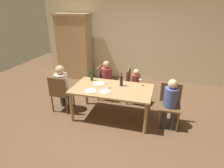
% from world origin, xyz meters
% --- Properties ---
extents(ground_plane, '(10.00, 10.00, 0.00)m').
position_xyz_m(ground_plane, '(0.00, 0.00, 0.00)').
color(ground_plane, brown).
extents(rear_room_partition, '(6.40, 0.12, 2.70)m').
position_xyz_m(rear_room_partition, '(0.00, 2.69, 1.35)').
color(rear_room_partition, beige).
rests_on(rear_room_partition, ground_plane).
extents(armoire_cabinet, '(1.18, 0.62, 2.18)m').
position_xyz_m(armoire_cabinet, '(-1.99, 2.24, 1.10)').
color(armoire_cabinet, tan).
rests_on(armoire_cabinet, ground_plane).
extents(dining_table, '(1.78, 0.97, 0.74)m').
position_xyz_m(dining_table, '(0.00, 0.00, 0.66)').
color(dining_table, '#A87F51').
rests_on(dining_table, ground_plane).
extents(chair_right_end, '(0.44, 0.44, 0.92)m').
position_xyz_m(chair_right_end, '(1.27, 0.09, 0.53)').
color(chair_right_end, brown).
rests_on(chair_right_end, ground_plane).
extents(chair_left_end, '(0.44, 0.44, 0.92)m').
position_xyz_m(chair_left_end, '(-1.27, -0.09, 0.53)').
color(chair_left_end, brown).
rests_on(chair_left_end, ground_plane).
extents(chair_far_left, '(0.46, 0.44, 0.92)m').
position_xyz_m(chair_far_left, '(-0.52, 0.87, 0.59)').
color(chair_far_left, brown).
rests_on(chair_far_left, ground_plane).
extents(chair_far_right, '(0.44, 0.44, 0.92)m').
position_xyz_m(chair_far_right, '(0.31, 0.87, 0.53)').
color(chair_far_right, brown).
rests_on(chair_far_right, ground_plane).
extents(person_woman_host, '(0.28, 0.33, 1.09)m').
position_xyz_m(person_woman_host, '(1.27, -0.03, 0.63)').
color(person_woman_host, '#33333D').
rests_on(person_woman_host, ground_plane).
extents(person_man_bearded, '(0.32, 0.36, 1.15)m').
position_xyz_m(person_man_bearded, '(-1.27, 0.03, 0.67)').
color(person_man_bearded, '#33333D').
rests_on(person_man_bearded, ground_plane).
extents(person_man_guest, '(0.33, 0.29, 1.09)m').
position_xyz_m(person_man_guest, '(-0.37, 0.87, 0.63)').
color(person_man_guest, '#33333D').
rests_on(person_man_guest, ground_plane).
extents(person_child_small, '(0.25, 0.22, 0.94)m').
position_xyz_m(person_child_small, '(0.42, 0.87, 0.56)').
color(person_child_small, '#33333D').
rests_on(person_child_small, ground_plane).
extents(wine_bottle_tall_green, '(0.07, 0.07, 0.32)m').
position_xyz_m(wine_bottle_tall_green, '(-0.61, 0.32, 0.88)').
color(wine_bottle_tall_green, '#19381E').
rests_on(wine_bottle_tall_green, dining_table).
extents(wine_bottle_dark_red, '(0.07, 0.07, 0.32)m').
position_xyz_m(wine_bottle_dark_red, '(0.17, 0.19, 0.88)').
color(wine_bottle_dark_red, black).
rests_on(wine_bottle_dark_red, dining_table).
extents(wine_glass_near_left, '(0.07, 0.07, 0.15)m').
position_xyz_m(wine_glass_near_left, '(0.57, 0.33, 0.85)').
color(wine_glass_near_left, silver).
rests_on(wine_glass_near_left, dining_table).
extents(wine_glass_centre, '(0.07, 0.07, 0.15)m').
position_xyz_m(wine_glass_centre, '(-0.11, -0.02, 0.85)').
color(wine_glass_centre, silver).
rests_on(wine_glass_centre, dining_table).
extents(dinner_plate_host, '(0.25, 0.25, 0.01)m').
position_xyz_m(dinner_plate_host, '(-0.40, -0.28, 0.75)').
color(dinner_plate_host, silver).
rests_on(dinner_plate_host, dining_table).
extents(dinner_plate_guest_left, '(0.26, 0.26, 0.01)m').
position_xyz_m(dinner_plate_guest_left, '(-0.37, 0.16, 0.75)').
color(dinner_plate_guest_left, white).
rests_on(dinner_plate_guest_left, dining_table).
extents(dinner_plate_guest_right, '(0.23, 0.23, 0.01)m').
position_xyz_m(dinner_plate_guest_right, '(-0.09, -0.22, 0.75)').
color(dinner_plate_guest_right, white).
rests_on(dinner_plate_guest_right, dining_table).
extents(handbag, '(0.19, 0.30, 0.22)m').
position_xyz_m(handbag, '(0.75, 0.87, 0.11)').
color(handbag, brown).
rests_on(handbag, ground_plane).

